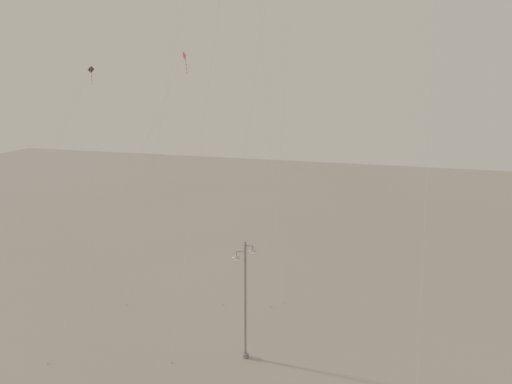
# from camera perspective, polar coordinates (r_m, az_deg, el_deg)

# --- Properties ---
(ground) EXTENTS (160.00, 160.00, 0.00)m
(ground) POSITION_cam_1_polar(r_m,az_deg,el_deg) (33.97, -5.91, -20.54)
(ground) COLOR gray
(ground) RESTS_ON ground
(street_lamp) EXTENTS (1.61, 0.62, 8.35)m
(street_lamp) POSITION_cam_1_polar(r_m,az_deg,el_deg) (33.79, -1.26, -11.95)
(street_lamp) COLOR gray
(street_lamp) RESTS_ON ground
(kite_1) EXTENTS (2.71, 6.50, 28.28)m
(kite_1) POSITION_cam_1_polar(r_m,az_deg,el_deg) (34.01, -4.71, 17.00)
(kite_1) COLOR #352F2C
(kite_1) RESTS_ON ground
(kite_3) EXTENTS (6.60, 10.02, 20.44)m
(kite_3) POSITION_cam_1_polar(r_m,az_deg,el_deg) (36.34, -12.09, 6.28)
(kite_3) COLOR maroon
(kite_3) RESTS_ON ground
(kite_4) EXTENTS (0.69, 7.48, 26.08)m
(kite_4) POSITION_cam_1_polar(r_m,az_deg,el_deg) (32.58, 19.47, 13.17)
(kite_4) COLOR #352F2C
(kite_4) RESTS_ON ground
(kite_5) EXTENTS (5.00, 8.52, 29.94)m
(kite_5) POSITION_cam_1_polar(r_m,az_deg,el_deg) (46.04, 0.50, 18.65)
(kite_5) COLOR #A15E1A
(kite_5) RESTS_ON ground
(kite_6) EXTENTS (4.26, 12.45, 19.51)m
(kite_6) POSITION_cam_1_polar(r_m,az_deg,el_deg) (44.34, -21.45, 5.88)
(kite_6) COLOR #352F2C
(kite_6) RESTS_ON ground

